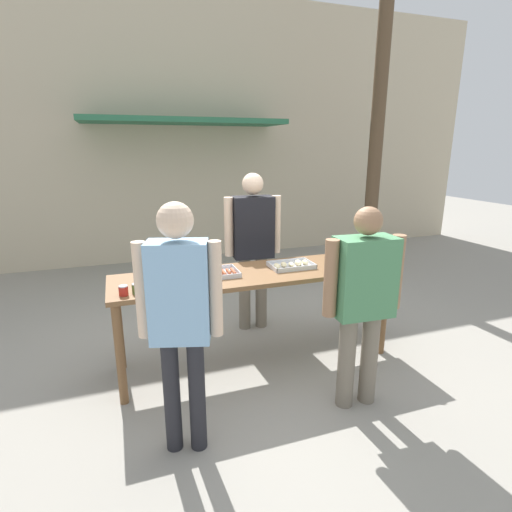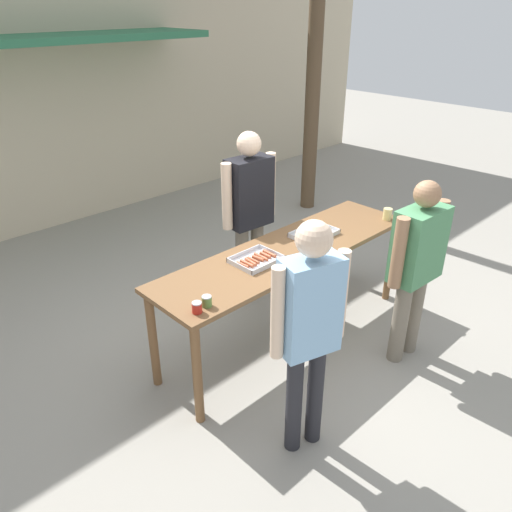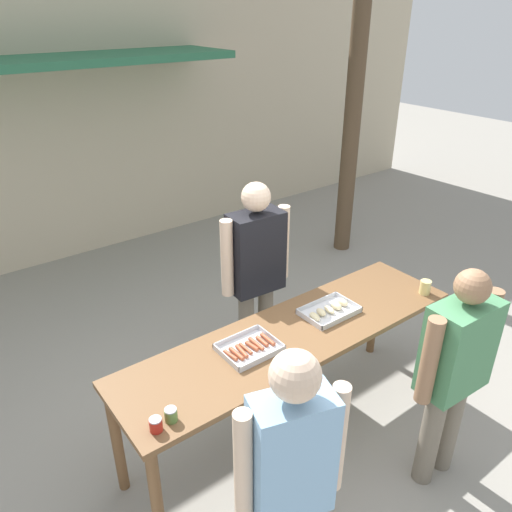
% 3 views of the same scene
% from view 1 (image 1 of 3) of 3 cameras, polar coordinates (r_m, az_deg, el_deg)
% --- Properties ---
extents(ground_plane, '(24.00, 24.00, 0.00)m').
position_cam_1_polar(ground_plane, '(4.02, -0.00, -14.61)').
color(ground_plane, gray).
extents(building_facade_back, '(12.00, 1.11, 4.50)m').
position_cam_1_polar(building_facade_back, '(7.36, -10.79, 17.05)').
color(building_facade_back, beige).
rests_on(building_facade_back, ground).
extents(serving_table, '(2.59, 0.69, 0.90)m').
position_cam_1_polar(serving_table, '(3.69, -0.00, -3.84)').
color(serving_table, brown).
rests_on(serving_table, ground).
extents(food_tray_sausages, '(0.37, 0.30, 0.04)m').
position_cam_1_polar(food_tray_sausages, '(3.58, -5.60, -2.49)').
color(food_tray_sausages, silver).
rests_on(food_tray_sausages, serving_table).
extents(food_tray_buns, '(0.41, 0.28, 0.06)m').
position_cam_1_polar(food_tray_buns, '(3.81, 5.08, -1.28)').
color(food_tray_buns, silver).
rests_on(food_tray_buns, serving_table).
extents(condiment_jar_mustard, '(0.07, 0.07, 0.08)m').
position_cam_1_polar(condiment_jar_mustard, '(3.24, -18.41, -4.71)').
color(condiment_jar_mustard, '#B22319').
rests_on(condiment_jar_mustard, serving_table).
extents(condiment_jar_ketchup, '(0.07, 0.07, 0.08)m').
position_cam_1_polar(condiment_jar_ketchup, '(3.25, -16.70, -4.47)').
color(condiment_jar_ketchup, '#567A38').
rests_on(condiment_jar_ketchup, serving_table).
extents(beer_cup, '(0.09, 0.09, 0.11)m').
position_cam_1_polar(beer_cup, '(3.98, 16.99, -0.66)').
color(beer_cup, '#DBC67A').
rests_on(beer_cup, serving_table).
extents(person_server_behind_table, '(0.62, 0.27, 1.74)m').
position_cam_1_polar(person_server_behind_table, '(4.34, -0.45, 2.47)').
color(person_server_behind_table, '#756B5B').
rests_on(person_server_behind_table, ground).
extents(person_customer_holding_hotdog, '(0.52, 0.30, 1.70)m').
position_cam_1_polar(person_customer_holding_hotdog, '(2.56, -10.83, -7.41)').
color(person_customer_holding_hotdog, '#232328').
rests_on(person_customer_holding_hotdog, ground).
extents(person_customer_with_cup, '(0.65, 0.27, 1.60)m').
position_cam_1_polar(person_customer_with_cup, '(3.12, 15.02, -5.20)').
color(person_customer_with_cup, '#756B5B').
rests_on(person_customer_with_cup, ground).
extents(utility_pole, '(1.10, 0.21, 5.74)m').
position_cam_1_polar(utility_pole, '(6.59, 17.43, 23.08)').
color(utility_pole, brown).
rests_on(utility_pole, ground).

